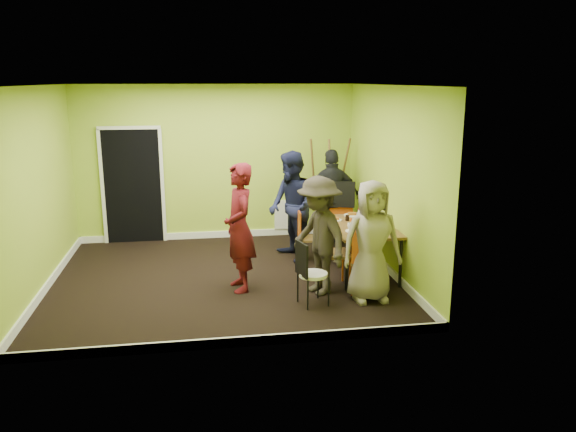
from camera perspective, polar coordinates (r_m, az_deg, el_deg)
name	(u,v)px	position (r m, az deg, el deg)	size (l,w,h in m)	color
ground	(225,278)	(8.45, -6.44, -6.29)	(5.00, 5.00, 0.00)	black
room_walls	(221,213)	(8.21, -6.80, 0.30)	(5.04, 4.54, 2.82)	#9EC031
dining_table	(361,229)	(8.50, 7.40, -1.29)	(0.90, 1.50, 0.75)	black
chair_left_far	(305,234)	(8.98, 1.73, -1.80)	(0.37, 0.37, 0.85)	#D05613
chair_left_near	(328,247)	(7.90, 4.11, -3.17)	(0.44, 0.44, 1.05)	#D05613
chair_back_end	(341,201)	(9.83, 5.40, 1.52)	(0.61, 0.67, 1.15)	#D05613
chair_front_end	(366,256)	(7.70, 7.94, -4.09)	(0.51, 0.51, 0.97)	#D05613
chair_bentwood	(309,270)	(7.29, 2.15, -5.52)	(0.42, 0.41, 0.86)	black
easel	(328,190)	(10.22, 4.12, 2.68)	(0.75, 0.71, 1.88)	brown
plate_near_left	(334,220)	(8.72, 4.73, -0.41)	(0.23, 0.23, 0.01)	white
plate_near_right	(355,231)	(8.12, 6.79, -1.53)	(0.27, 0.27, 0.01)	white
plate_far_back	(352,215)	(9.06, 6.54, 0.09)	(0.26, 0.26, 0.01)	white
plate_far_front	(373,235)	(7.98, 8.65, -1.88)	(0.23, 0.23, 0.01)	white
plate_wall_back	(371,221)	(8.71, 8.44, -0.54)	(0.23, 0.23, 0.01)	white
plate_wall_front	(376,227)	(8.37, 8.89, -1.15)	(0.27, 0.27, 0.01)	white
thermos	(360,217)	(8.54, 7.35, -0.07)	(0.07, 0.07, 0.22)	white
blue_bottle	(384,224)	(8.20, 9.71, -0.79)	(0.07, 0.07, 0.20)	blue
orange_bottle	(351,221)	(8.56, 6.44, -0.48)	(0.04, 0.04, 0.08)	#D05613
glass_mid	(347,218)	(8.71, 6.05, -0.20)	(0.06, 0.06, 0.09)	black
glass_back	(364,215)	(8.88, 7.76, 0.07)	(0.06, 0.06, 0.11)	black
glass_front	(379,230)	(8.09, 9.21, -1.37)	(0.07, 0.07, 0.10)	black
cup_a	(351,226)	(8.24, 6.46, -1.01)	(0.11, 0.11, 0.09)	white
cup_b	(374,220)	(8.66, 8.75, -0.38)	(0.09, 0.09, 0.09)	white
person_standing	(239,228)	(7.74, -4.96, -1.18)	(0.65, 0.43, 1.79)	#510D14
person_left_far	(292,206)	(9.02, 0.38, 0.98)	(0.86, 0.67, 1.78)	#141733
person_left_near	(319,236)	(7.61, 3.17, -2.02)	(1.05, 0.61, 1.63)	black
person_back_end	(332,197)	(9.96, 4.50, 1.92)	(0.99, 0.41, 1.70)	black
person_front_end	(372,241)	(7.44, 8.48, -2.56)	(0.79, 0.52, 1.63)	gray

